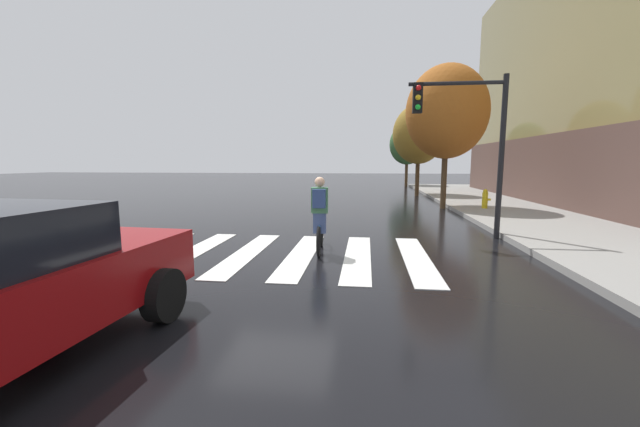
# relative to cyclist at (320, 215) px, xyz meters

# --- Properties ---
(ground_plane) EXTENTS (120.00, 120.00, 0.00)m
(ground_plane) POSITION_rel_cyclist_xyz_m (-0.93, -0.28, -0.84)
(ground_plane) COLOR black
(crosswalk_stripes) EXTENTS (6.68, 4.06, 0.01)m
(crosswalk_stripes) POSITION_rel_cyclist_xyz_m (-0.98, -0.28, -0.84)
(crosswalk_stripes) COLOR silver
(crosswalk_stripes) RESTS_ON ground
(cyclist) EXTENTS (0.37, 1.71, 1.69)m
(cyclist) POSITION_rel_cyclist_xyz_m (0.00, 0.00, 0.00)
(cyclist) COLOR black
(cyclist) RESTS_ON ground
(traffic_light_near) EXTENTS (2.47, 0.28, 4.20)m
(traffic_light_near) POSITION_rel_cyclist_xyz_m (3.63, 2.10, 2.02)
(traffic_light_near) COLOR black
(traffic_light_near) RESTS_ON ground
(fire_hydrant) EXTENTS (0.33, 0.22, 0.78)m
(fire_hydrant) POSITION_rel_cyclist_xyz_m (5.80, 7.70, -0.31)
(fire_hydrant) COLOR gold
(fire_hydrant) RESTS_ON sidewalk
(street_tree_near) EXTENTS (3.41, 3.41, 6.07)m
(street_tree_near) POSITION_rel_cyclist_xyz_m (4.35, 8.70, 3.26)
(street_tree_near) COLOR #4C3823
(street_tree_near) RESTS_ON ground
(street_tree_mid) EXTENTS (3.01, 3.01, 5.36)m
(street_tree_mid) POSITION_rel_cyclist_xyz_m (4.03, 14.89, 2.77)
(street_tree_mid) COLOR #4C3823
(street_tree_mid) RESTS_ON ground
(street_tree_far) EXTENTS (2.86, 2.86, 5.08)m
(street_tree_far) POSITION_rel_cyclist_xyz_m (4.30, 23.86, 2.59)
(street_tree_far) COLOR #4C3823
(street_tree_far) RESTS_ON ground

